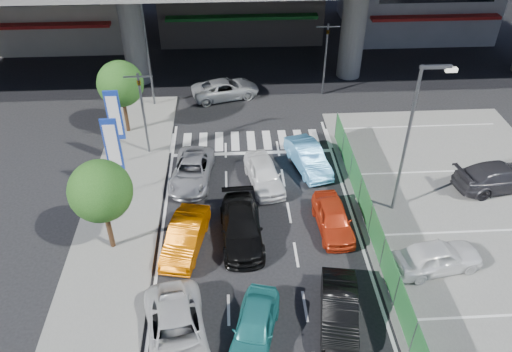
{
  "coord_description": "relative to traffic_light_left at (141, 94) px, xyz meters",
  "views": [
    {
      "loc": [
        -1.24,
        -13.36,
        16.84
      ],
      "look_at": [
        -0.08,
        6.43,
        2.11
      ],
      "focal_mm": 35.0,
      "sensor_mm": 36.0,
      "label": 1
    }
  ],
  "objects": [
    {
      "name": "hatch_black_mid_right",
      "position": [
        9.03,
        -12.77,
        -3.27
      ],
      "size": [
        2.05,
        4.23,
        1.34
      ],
      "primitive_type": "imported",
      "rotation": [
        0.0,
        0.0,
        -0.16
      ],
      "color": "black",
      "rests_on": "ground"
    },
    {
      "name": "street_lamp_left",
      "position": [
        -0.13,
        6.0,
        0.83
      ],
      "size": [
        1.65,
        0.22,
        8.0
      ],
      "color": "#595B60",
      "rests_on": "ground"
    },
    {
      "name": "taxi_orange_left",
      "position": [
        2.66,
        -8.2,
        -3.25
      ],
      "size": [
        2.3,
        4.4,
        1.38
      ],
      "primitive_type": "imported",
      "rotation": [
        0.0,
        0.0,
        -0.21
      ],
      "color": "#C75800",
      "rests_on": "ground"
    },
    {
      "name": "crossing_wagon_silver",
      "position": [
        4.68,
        6.91,
        -3.28
      ],
      "size": [
        5.15,
        3.34,
        1.32
      ],
      "primitive_type": "imported",
      "rotation": [
        0.0,
        0.0,
        1.83
      ],
      "color": "#A7AAAE",
      "rests_on": "ground"
    },
    {
      "name": "tree_near",
      "position": [
        -0.8,
        -8.0,
        -0.55
      ],
      "size": [
        2.8,
        2.8,
        4.8
      ],
      "color": "#382314",
      "rests_on": "ground"
    },
    {
      "name": "taxi_teal_mid",
      "position": [
        5.61,
        -13.37,
        -3.28
      ],
      "size": [
        2.48,
        4.13,
        1.32
      ],
      "primitive_type": "imported",
      "rotation": [
        0.0,
        0.0,
        -0.26
      ],
      "color": "teal",
      "rests_on": "ground"
    },
    {
      "name": "sedan_white_front_mid",
      "position": [
        6.69,
        -3.49,
        -3.25
      ],
      "size": [
        2.36,
        4.28,
        1.38
      ],
      "primitive_type": "imported",
      "rotation": [
        0.0,
        0.0,
        0.19
      ],
      "color": "white",
      "rests_on": "ground"
    },
    {
      "name": "fence_run",
      "position": [
        11.5,
        -11.0,
        -3.04
      ],
      "size": [
        0.16,
        22.0,
        1.8
      ],
      "primitive_type": null,
      "color": "#21602C",
      "rests_on": "ground"
    },
    {
      "name": "sedan_black_mid",
      "position": [
        5.3,
        -7.7,
        -3.25
      ],
      "size": [
        2.15,
        4.84,
        1.38
      ],
      "primitive_type": "imported",
      "rotation": [
        0.0,
        0.0,
        0.05
      ],
      "color": "black",
      "rests_on": "ground"
    },
    {
      "name": "taxi_orange_right",
      "position": [
        9.8,
        -7.31,
        -3.27
      ],
      "size": [
        1.79,
        3.97,
        1.32
      ],
      "primitive_type": "imported",
      "rotation": [
        0.0,
        0.0,
        0.06
      ],
      "color": "red",
      "rests_on": "ground"
    },
    {
      "name": "sedan_white_mid_left",
      "position": [
        2.63,
        -13.52,
        -3.25
      ],
      "size": [
        3.09,
        5.26,
        1.37
      ],
      "primitive_type": "imported",
      "rotation": [
        0.0,
        0.0,
        0.17
      ],
      "color": "silver",
      "rests_on": "ground"
    },
    {
      "name": "ground",
      "position": [
        6.2,
        -12.0,
        -3.94
      ],
      "size": [
        120.0,
        120.0,
        0.0
      ],
      "primitive_type": "plane",
      "color": "black",
      "rests_on": "ground"
    },
    {
      "name": "signboard_far",
      "position": [
        -1.4,
        -1.01,
        -0.87
      ],
      "size": [
        0.8,
        0.14,
        4.7
      ],
      "color": "#595B60",
      "rests_on": "ground"
    },
    {
      "name": "kei_truck_front_right",
      "position": [
        9.31,
        -2.06,
        -3.25
      ],
      "size": [
        2.46,
        4.42,
        1.38
      ],
      "primitive_type": "imported",
      "rotation": [
        0.0,
        0.0,
        0.25
      ],
      "color": "#57B3F7",
      "rests_on": "ground"
    },
    {
      "name": "sidewalk_left",
      "position": [
        -0.8,
        -8.0,
        -3.88
      ],
      "size": [
        4.0,
        30.0,
        0.12
      ],
      "primitive_type": "cube",
      "color": "slate",
      "rests_on": "ground"
    },
    {
      "name": "parking_lot",
      "position": [
        17.2,
        -10.0,
        -3.91
      ],
      "size": [
        12.0,
        28.0,
        0.06
      ],
      "primitive_type": "cube",
      "color": "slate",
      "rests_on": "ground"
    },
    {
      "name": "traffic_light_left",
      "position": [
        0.0,
        0.0,
        0.0
      ],
      "size": [
        1.6,
        1.24,
        5.2
      ],
      "color": "#595B60",
      "rests_on": "ground"
    },
    {
      "name": "parked_sedan_dgrey",
      "position": [
        19.36,
        -4.59,
        -3.15
      ],
      "size": [
        5.27,
        2.82,
        1.45
      ],
      "primitive_type": "imported",
      "rotation": [
        0.0,
        0.0,
        1.73
      ],
      "color": "#2D2C31",
      "rests_on": "parking_lot"
    },
    {
      "name": "parked_sedan_white",
      "position": [
        13.9,
        -10.24,
        -3.17
      ],
      "size": [
        4.35,
        2.36,
        1.4
      ],
      "primitive_type": "imported",
      "rotation": [
        0.0,
        0.0,
        1.75
      ],
      "color": "white",
      "rests_on": "parking_lot"
    },
    {
      "name": "signboard_near",
      "position": [
        -1.0,
        -4.01,
        -0.87
      ],
      "size": [
        0.8,
        0.14,
        4.7
      ],
      "color": "#595B60",
      "rests_on": "ground"
    },
    {
      "name": "traffic_cone",
      "position": [
        12.02,
        -5.68,
        -3.55
      ],
      "size": [
        0.39,
        0.39,
        0.64
      ],
      "primitive_type": "cone",
      "rotation": [
        0.0,
        0.0,
        -0.2
      ],
      "color": "red",
      "rests_on": "parking_lot"
    },
    {
      "name": "tree_far",
      "position": [
        -1.6,
        2.5,
        -0.55
      ],
      "size": [
        2.8,
        2.8,
        4.8
      ],
      "color": "#382314",
      "rests_on": "ground"
    },
    {
      "name": "street_lamp_right",
      "position": [
        13.37,
        -6.0,
        0.83
      ],
      "size": [
        1.65,
        0.22,
        8.0
      ],
      "color": "#595B60",
      "rests_on": "ground"
    },
    {
      "name": "wagon_silver_front_left",
      "position": [
        2.72,
        -2.92,
        -3.31
      ],
      "size": [
        2.56,
        4.71,
        1.25
      ],
      "primitive_type": "imported",
      "rotation": [
        0.0,
        0.0,
        -0.11
      ],
      "color": "gray",
      "rests_on": "ground"
    },
    {
      "name": "traffic_light_right",
      "position": [
        11.7,
        7.0,
        0.0
      ],
      "size": [
        1.6,
        1.24,
        5.2
      ],
      "color": "#595B60",
      "rests_on": "ground"
    }
  ]
}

